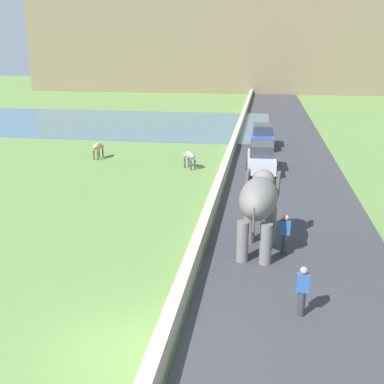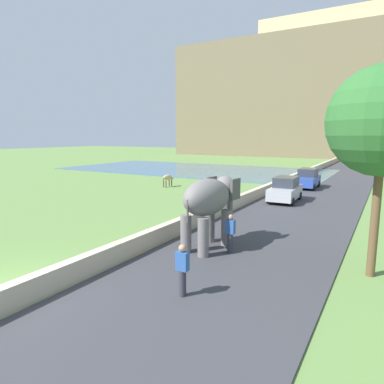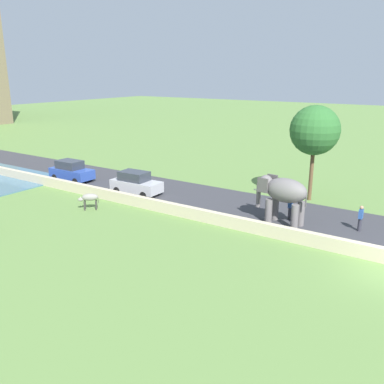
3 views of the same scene
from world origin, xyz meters
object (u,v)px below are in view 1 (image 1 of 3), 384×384
object	(u,v)px
person_beside_elephant	(285,234)
car_blue	(263,136)
elephant	(259,202)
cow_grey	(189,156)
cow_tan	(98,147)
person_trailing	(302,291)
car_silver	(261,158)

from	to	relation	value
person_beside_elephant	car_blue	bearing A→B (deg)	93.07
elephant	cow_grey	bearing A→B (deg)	111.08
cow_tan	cow_grey	bearing A→B (deg)	-14.20
cow_tan	person_beside_elephant	bearing A→B (deg)	-48.21
person_trailing	cow_grey	distance (m)	17.49
car_blue	cow_grey	world-z (taller)	car_blue
cow_tan	cow_grey	xyz separation A→B (m)	(6.80, -1.72, 0.00)
person_trailing	car_blue	bearing A→B (deg)	93.36
person_beside_elephant	cow_grey	world-z (taller)	person_beside_elephant
car_silver	person_trailing	bearing A→B (deg)	-85.12
car_blue	cow_grey	distance (m)	8.59
person_beside_elephant	car_silver	xyz separation A→B (m)	(-1.05, 12.07, 0.03)
car_blue	cow_grey	bearing A→B (deg)	-122.55
car_blue	cow_grey	size ratio (longest dim) A/B	3.16
person_beside_elephant	cow_grey	bearing A→B (deg)	114.85
person_beside_elephant	cow_tan	distance (m)	18.71
car_blue	cow_tan	xyz separation A→B (m)	(-11.42, -5.51, -0.06)
person_beside_elephant	cow_grey	size ratio (longest dim) A/B	1.28
person_trailing	car_silver	distance (m)	16.31
elephant	car_blue	xyz separation A→B (m)	(-0.02, 19.28, -1.14)
cow_tan	cow_grey	world-z (taller)	same
person_beside_elephant	person_trailing	size ratio (longest dim) A/B	1.00
person_trailing	car_silver	bearing A→B (deg)	94.88
elephant	person_trailing	bearing A→B (deg)	-72.69
elephant	person_beside_elephant	bearing A→B (deg)	-10.52
person_trailing	cow_grey	world-z (taller)	person_trailing
elephant	car_blue	world-z (taller)	elephant
elephant	cow_grey	xyz separation A→B (m)	(-4.64, 12.04, -1.20)
elephant	car_silver	xyz separation A→B (m)	(-0.02, 11.88, -1.14)
elephant	car_silver	world-z (taller)	elephant
person_trailing	person_beside_elephant	bearing A→B (deg)	94.67
person_beside_elephant	car_blue	size ratio (longest dim) A/B	0.40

